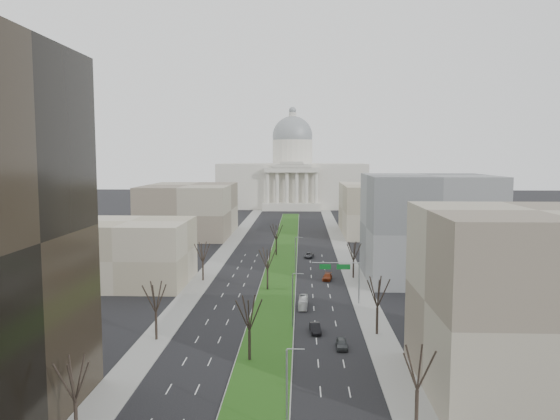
% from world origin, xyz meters
% --- Properties ---
extents(ground, '(600.00, 600.00, 0.00)m').
position_xyz_m(ground, '(0.00, 120.00, 0.00)').
color(ground, black).
rests_on(ground, ground).
extents(median, '(8.00, 222.03, 0.20)m').
position_xyz_m(median, '(0.00, 118.99, 0.10)').
color(median, '#999993').
rests_on(median, ground).
extents(sidewalk_left, '(5.00, 330.00, 0.15)m').
position_xyz_m(sidewalk_left, '(-17.50, 95.00, 0.07)').
color(sidewalk_left, gray).
rests_on(sidewalk_left, ground).
extents(sidewalk_right, '(5.00, 330.00, 0.15)m').
position_xyz_m(sidewalk_right, '(17.50, 95.00, 0.07)').
color(sidewalk_right, gray).
rests_on(sidewalk_right, ground).
extents(capitol, '(80.00, 46.00, 55.00)m').
position_xyz_m(capitol, '(0.00, 269.59, 16.31)').
color(capitol, beige).
rests_on(capitol, ground).
extents(building_beige_left, '(26.00, 22.00, 14.00)m').
position_xyz_m(building_beige_left, '(-33.00, 85.00, 7.00)').
color(building_beige_left, tan).
rests_on(building_beige_left, ground).
extents(building_tan_right, '(26.00, 24.00, 22.00)m').
position_xyz_m(building_tan_right, '(33.00, 32.00, 11.00)').
color(building_tan_right, '#7A6E5D').
rests_on(building_tan_right, ground).
extents(building_grey_right, '(28.00, 26.00, 24.00)m').
position_xyz_m(building_grey_right, '(34.00, 92.00, 12.00)').
color(building_grey_right, slate).
rests_on(building_grey_right, ground).
extents(building_far_left, '(30.00, 40.00, 18.00)m').
position_xyz_m(building_far_left, '(-35.00, 160.00, 9.00)').
color(building_far_left, '#7A6E5D').
rests_on(building_far_left, ground).
extents(building_far_right, '(30.00, 40.00, 18.00)m').
position_xyz_m(building_far_right, '(35.00, 165.00, 9.00)').
color(building_far_right, tan).
rests_on(building_far_right, ground).
extents(tree_left_near, '(5.10, 5.10, 9.18)m').
position_xyz_m(tree_left_near, '(-17.20, 18.00, 6.61)').
color(tree_left_near, black).
rests_on(tree_left_near, ground).
extents(tree_left_mid, '(5.40, 5.40, 9.72)m').
position_xyz_m(tree_left_mid, '(-17.20, 48.00, 7.00)').
color(tree_left_mid, black).
rests_on(tree_left_mid, ground).
extents(tree_left_far, '(5.28, 5.28, 9.50)m').
position_xyz_m(tree_left_far, '(-17.20, 88.00, 6.84)').
color(tree_left_far, black).
rests_on(tree_left_far, ground).
extents(tree_right_near, '(5.16, 5.16, 9.29)m').
position_xyz_m(tree_right_near, '(17.20, 22.00, 6.69)').
color(tree_right_near, black).
rests_on(tree_right_near, ground).
extents(tree_right_mid, '(5.52, 5.52, 9.94)m').
position_xyz_m(tree_right_mid, '(17.20, 52.00, 7.16)').
color(tree_right_mid, black).
rests_on(tree_right_mid, ground).
extents(tree_right_far, '(5.04, 5.04, 9.07)m').
position_xyz_m(tree_right_far, '(17.20, 92.00, 6.53)').
color(tree_right_far, black).
rests_on(tree_right_far, ground).
extents(tree_median_a, '(5.40, 5.40, 9.72)m').
position_xyz_m(tree_median_a, '(-2.00, 40.00, 7.00)').
color(tree_median_a, black).
rests_on(tree_median_a, ground).
extents(tree_median_b, '(5.40, 5.40, 9.72)m').
position_xyz_m(tree_median_b, '(-2.00, 80.00, 7.00)').
color(tree_median_b, black).
rests_on(tree_median_b, ground).
extents(tree_median_c, '(5.40, 5.40, 9.72)m').
position_xyz_m(tree_median_c, '(-2.00, 120.00, 7.00)').
color(tree_median_c, black).
rests_on(tree_median_c, ground).
extents(streetlamp_median_a, '(1.90, 0.20, 9.16)m').
position_xyz_m(streetlamp_median_a, '(3.76, 20.00, 4.81)').
color(streetlamp_median_a, gray).
rests_on(streetlamp_median_a, ground).
extents(streetlamp_median_b, '(1.90, 0.20, 9.16)m').
position_xyz_m(streetlamp_median_b, '(3.76, 55.00, 4.81)').
color(streetlamp_median_b, gray).
rests_on(streetlamp_median_b, ground).
extents(streetlamp_median_c, '(1.90, 0.20, 9.16)m').
position_xyz_m(streetlamp_median_c, '(3.76, 95.00, 4.81)').
color(streetlamp_median_c, gray).
rests_on(streetlamp_median_c, ground).
extents(mast_arm_signs, '(9.12, 0.24, 8.09)m').
position_xyz_m(mast_arm_signs, '(13.49, 70.03, 6.11)').
color(mast_arm_signs, gray).
rests_on(mast_arm_signs, ground).
extents(car_grey_near, '(1.70, 4.15, 1.41)m').
position_xyz_m(car_grey_near, '(11.14, 45.57, 0.70)').
color(car_grey_near, '#414447').
rests_on(car_grey_near, ground).
extents(car_black, '(1.97, 4.65, 1.49)m').
position_xyz_m(car_black, '(7.40, 52.63, 0.75)').
color(car_black, black).
rests_on(car_black, ground).
extents(car_red, '(2.66, 5.03, 1.39)m').
position_xyz_m(car_red, '(11.08, 90.19, 0.69)').
color(car_red, maroon).
rests_on(car_red, ground).
extents(car_grey_far, '(2.88, 5.19, 1.37)m').
position_xyz_m(car_grey_far, '(7.30, 117.48, 0.69)').
color(car_grey_far, '#424349').
rests_on(car_grey_far, ground).
extents(box_van, '(1.80, 6.81, 1.88)m').
position_xyz_m(box_van, '(5.50, 67.16, 0.94)').
color(box_van, white).
rests_on(box_van, ground).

